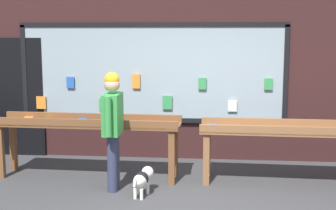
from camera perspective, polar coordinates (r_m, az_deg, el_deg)
The scene contains 6 objects.
ground_plane at distance 6.08m, azimuth 2.17°, elevation -12.19°, with size 40.00×40.00×0.00m, color #38383A.
shopfront_facade at distance 8.09m, azimuth 2.64°, elevation 5.16°, with size 7.22×0.29×3.39m.
display_table_left at distance 7.16m, azimuth -9.76°, elevation -2.78°, with size 2.82×0.66×0.94m.
display_table_right at distance 7.02m, azimuth 15.46°, elevation -3.49°, with size 2.82×0.73×0.90m.
person_browsing at distance 6.47m, azimuth -6.75°, elevation -2.09°, with size 0.22×0.66×1.66m.
small_dog at distance 6.37m, azimuth -3.13°, elevation -8.94°, with size 0.27×0.57×0.36m.
Camera 1 is at (0.32, -5.68, 2.16)m, focal length 50.00 mm.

